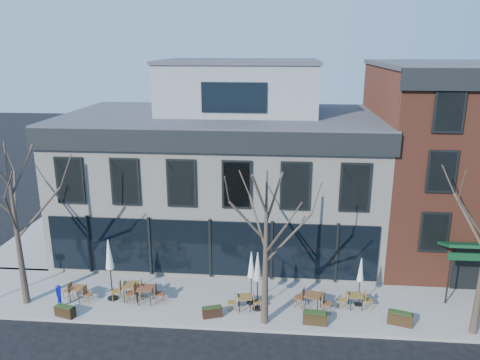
{
  "coord_description": "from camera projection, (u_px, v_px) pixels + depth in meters",
  "views": [
    {
      "loc": [
        3.49,
        -22.25,
        12.11
      ],
      "look_at": [
        1.39,
        2.0,
        5.04
      ],
      "focal_mm": 35.0,
      "sensor_mm": 36.0,
      "label": 1
    }
  ],
  "objects": [
    {
      "name": "ground",
      "position": [
        211.0,
        280.0,
        24.95
      ],
      "size": [
        120.0,
        120.0,
        0.0
      ],
      "primitive_type": "plane",
      "color": "black",
      "rests_on": "ground"
    },
    {
      "name": "sidewalk_front",
      "position": [
        271.0,
        303.0,
        22.61
      ],
      "size": [
        33.5,
        4.7,
        0.15
      ],
      "primitive_type": "cube",
      "color": "gray",
      "rests_on": "ground"
    },
    {
      "name": "sidewalk_side",
      "position": [
        59.0,
        229.0,
        31.61
      ],
      "size": [
        4.5,
        12.0,
        0.15
      ],
      "primitive_type": "cube",
      "color": "gray",
      "rests_on": "ground"
    },
    {
      "name": "corner_building",
      "position": [
        223.0,
        170.0,
        28.48
      ],
      "size": [
        18.39,
        10.39,
        11.1
      ],
      "color": "beige",
      "rests_on": "ground"
    },
    {
      "name": "red_brick_building",
      "position": [
        444.0,
        161.0,
        27.07
      ],
      "size": [
        8.2,
        11.78,
        11.18
      ],
      "color": "brown",
      "rests_on": "ground"
    },
    {
      "name": "tree_corner",
      "position": [
        16.0,
        223.0,
        21.41
      ],
      "size": [
        3.93,
        3.98,
        7.92
      ],
      "color": "#382B21",
      "rests_on": "sidewalk_front"
    },
    {
      "name": "tree_mid",
      "position": [
        266.0,
        247.0,
        19.91
      ],
      "size": [
        3.5,
        3.55,
        7.04
      ],
      "color": "#382B21",
      "rests_on": "sidewalk_front"
    },
    {
      "name": "call_box",
      "position": [
        59.0,
        295.0,
        21.97
      ],
      "size": [
        0.24,
        0.23,
        1.16
      ],
      "color": "#0D13AF",
      "rests_on": "sidewalk_front"
    },
    {
      "name": "cafe_set_0",
      "position": [
        78.0,
        292.0,
        22.63
      ],
      "size": [
        1.62,
        0.77,
        0.83
      ],
      "color": "brown",
      "rests_on": "sidewalk_front"
    },
    {
      "name": "cafe_set_1",
      "position": [
        131.0,
        290.0,
        22.67
      ],
      "size": [
        1.92,
        0.87,
        0.99
      ],
      "color": "brown",
      "rests_on": "sidewalk_front"
    },
    {
      "name": "cafe_set_2",
      "position": [
        145.0,
        293.0,
        22.39
      ],
      "size": [
        1.86,
        0.77,
        0.97
      ],
      "color": "brown",
      "rests_on": "sidewalk_front"
    },
    {
      "name": "cafe_set_3",
      "position": [
        245.0,
        301.0,
        21.8
      ],
      "size": [
        1.62,
        0.73,
        0.83
      ],
      "color": "brown",
      "rests_on": "sidewalk_front"
    },
    {
      "name": "cafe_set_4",
      "position": [
        313.0,
        300.0,
        21.79
      ],
      "size": [
        1.86,
        1.02,
        0.96
      ],
      "color": "brown",
      "rests_on": "sidewalk_front"
    },
    {
      "name": "cafe_set_5",
      "position": [
        356.0,
        300.0,
        21.94
      ],
      "size": [
        1.62,
        0.68,
        0.84
      ],
      "color": "brown",
      "rests_on": "sidewalk_front"
    },
    {
      "name": "umbrella_0",
      "position": [
        109.0,
        258.0,
        22.24
      ],
      "size": [
        0.5,
        0.5,
        3.12
      ],
      "color": "black",
      "rests_on": "sidewalk_front"
    },
    {
      "name": "umbrella_2",
      "position": [
        251.0,
        267.0,
        21.94
      ],
      "size": [
        0.43,
        0.43,
        2.68
      ],
      "color": "black",
      "rests_on": "sidewalk_front"
    },
    {
      "name": "umbrella_3",
      "position": [
        258.0,
        270.0,
        21.39
      ],
      "size": [
        0.46,
        0.46,
        2.9
      ],
      "color": "black",
      "rests_on": "sidewalk_front"
    },
    {
      "name": "umbrella_4",
      "position": [
        361.0,
        272.0,
        21.85
      ],
      "size": [
        0.39,
        0.39,
        2.44
      ],
      "color": "black",
      "rests_on": "sidewalk_front"
    },
    {
      "name": "planter_0",
      "position": [
        65.0,
        311.0,
        21.33
      ],
      "size": [
        1.01,
        0.63,
        0.53
      ],
      "color": "black",
      "rests_on": "sidewalk_front"
    },
    {
      "name": "planter_1",
      "position": [
        212.0,
        312.0,
        21.3
      ],
      "size": [
        0.96,
        0.62,
        0.5
      ],
      "color": "black",
      "rests_on": "sidewalk_front"
    },
    {
      "name": "planter_2",
      "position": [
        315.0,
        318.0,
        20.75
      ],
      "size": [
        1.1,
        0.51,
        0.6
      ],
      "color": "#322410",
      "rests_on": "sidewalk_front"
    },
    {
      "name": "planter_3",
      "position": [
        400.0,
        318.0,
        20.7
      ],
      "size": [
        1.15,
        0.72,
        0.6
      ],
      "color": "#322210",
      "rests_on": "sidewalk_front"
    }
  ]
}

